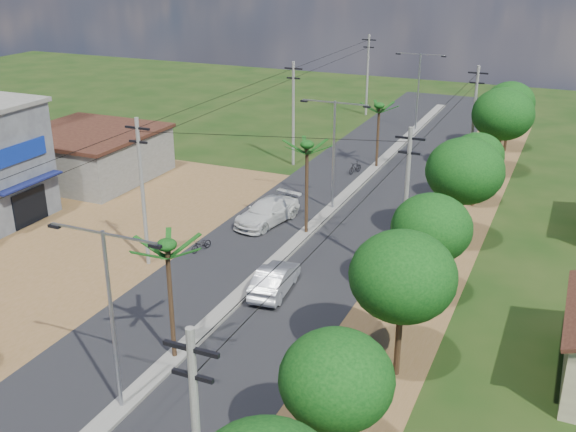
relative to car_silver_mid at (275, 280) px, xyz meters
name	(u,v)px	position (x,y,z in m)	size (l,w,h in m)	color
ground	(122,409)	(-1.50, -11.81, -0.76)	(160.00, 160.00, 0.00)	black
road	(275,264)	(-1.50, 3.19, -0.74)	(12.00, 110.00, 0.04)	black
median	(294,244)	(-1.50, 6.19, -0.67)	(1.00, 90.00, 0.18)	#605E56
dirt_shoulder_east	(413,291)	(7.00, 3.19, -0.75)	(5.00, 90.00, 0.03)	brown
low_shed	(89,154)	(-22.50, 12.19, 1.20)	(10.40, 10.40, 3.95)	#605E56
tree_east_b	(337,380)	(7.80, -11.81, 3.35)	(4.00, 4.00, 5.83)	black
tree_east_c	(403,276)	(8.20, -4.81, 4.10)	(4.60, 4.60, 6.83)	black
tree_east_d	(432,228)	(7.90, 2.19, 3.58)	(4.20, 4.20, 6.13)	black
tree_east_e	(465,171)	(8.10, 10.19, 4.33)	(4.80, 4.80, 7.14)	black
tree_east_f	(478,155)	(7.70, 18.19, 3.13)	(3.80, 3.80, 5.52)	black
tree_east_g	(503,114)	(8.30, 26.19, 4.48)	(5.00, 5.00, 7.38)	black
tree_east_h	(510,102)	(8.00, 34.19, 3.88)	(4.40, 4.40, 6.52)	black
palm_median_near	(167,250)	(-1.50, -7.81, 4.77)	(2.00, 2.00, 6.15)	black
palm_median_mid	(307,149)	(-1.50, 8.19, 5.14)	(2.00, 2.00, 6.55)	black
palm_median_far	(379,108)	(-1.50, 24.19, 4.50)	(2.00, 2.00, 5.85)	black
streetlight_near	(111,307)	(-1.50, -11.81, 4.02)	(5.10, 0.18, 8.00)	gray
streetlight_mid	(334,146)	(-1.50, 13.19, 4.02)	(5.10, 0.18, 8.00)	gray
streetlight_far	(419,85)	(-1.50, 38.19, 4.02)	(5.10, 0.18, 8.00)	gray
utility_pole_w_b	(142,190)	(-8.50, 0.19, 4.00)	(1.60, 0.24, 9.00)	#605E56
utility_pole_w_c	(293,112)	(-8.50, 22.19, 4.00)	(1.60, 0.24, 9.00)	#605E56
utility_pole_w_d	(368,73)	(-8.50, 43.19, 4.00)	(1.60, 0.24, 9.00)	#605E56
utility_pole_e_b	(406,203)	(6.00, 4.19, 4.00)	(1.60, 0.24, 9.00)	#605E56
utility_pole_e_c	(474,117)	(6.00, 26.19, 4.00)	(1.60, 0.24, 9.00)	#605E56
car_silver_mid	(275,280)	(0.00, 0.00, 0.00)	(1.61, 4.62, 1.52)	#9FA1A7
car_white_far	(267,212)	(-4.71, 8.94, 0.05)	(2.29, 5.63, 1.63)	beige
moto_rider_west_a	(201,245)	(-6.50, 3.06, -0.33)	(0.57, 1.64, 0.86)	black
moto_rider_west_b	(355,168)	(-2.70, 21.98, -0.26)	(0.47, 1.68, 1.01)	black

